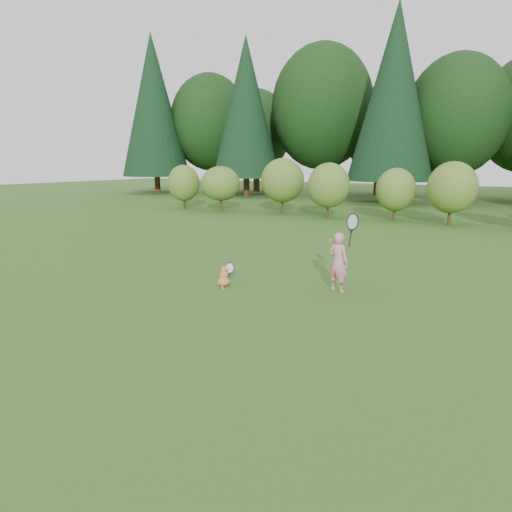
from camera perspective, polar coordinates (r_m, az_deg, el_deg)
The scene contains 6 objects.
ground at distance 8.84m, azimuth -3.75°, elevation -5.26°, with size 100.00×100.00×0.00m, color #2D5718.
shrub_row at distance 20.57m, azimuth 17.04°, elevation 8.26°, with size 28.00×3.00×2.80m, color #456920, non-canonical shape.
woodland_backdrop at distance 30.73m, azimuth 22.46°, elevation 20.50°, with size 48.00×10.00×15.00m, color black, non-canonical shape.
child at distance 9.08m, azimuth 10.96°, elevation -0.65°, with size 0.74×0.49×1.89m.
cat at distance 9.50m, azimuth -4.28°, elevation -2.59°, with size 0.38×0.63×0.60m.
tennis_ball at distance 9.30m, azimuth 9.89°, elevation 2.08°, with size 0.06×0.06×0.06m.
Camera 1 is at (4.73, -6.98, 2.67)m, focal length 30.00 mm.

